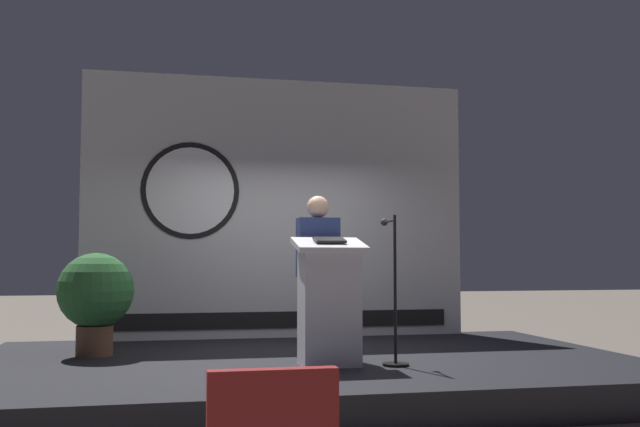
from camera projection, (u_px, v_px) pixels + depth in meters
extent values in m
plane|color=#6B6056|center=(307.00, 388.00, 6.97)|extent=(40.00, 40.00, 0.00)
cube|color=black|center=(307.00, 373.00, 6.98)|extent=(6.40, 4.00, 0.30)
cube|color=silver|center=(279.00, 207.00, 8.90)|extent=(4.78, 0.10, 3.23)
cylinder|color=black|center=(190.00, 191.00, 8.63)|extent=(1.18, 0.02, 1.18)
cylinder|color=white|center=(190.00, 191.00, 8.62)|extent=(1.06, 0.02, 1.06)
cube|color=black|center=(280.00, 320.00, 8.75)|extent=(4.30, 0.02, 0.20)
cube|color=silver|center=(329.00, 306.00, 6.47)|extent=(0.52, 0.40, 1.06)
cube|color=silver|center=(329.00, 245.00, 6.51)|extent=(0.64, 0.50, 0.15)
cube|color=black|center=(330.00, 240.00, 6.49)|extent=(0.28, 0.20, 0.07)
cylinder|color=black|center=(318.00, 317.00, 6.93)|extent=(0.26, 0.26, 0.79)
cube|color=navy|center=(318.00, 247.00, 6.97)|extent=(0.40, 0.24, 0.58)
sphere|color=tan|center=(318.00, 207.00, 7.00)|extent=(0.22, 0.22, 0.22)
cylinder|color=black|center=(396.00, 365.00, 6.41)|extent=(0.24, 0.24, 0.02)
cylinder|color=black|center=(395.00, 290.00, 6.46)|extent=(0.03, 0.03, 1.37)
cylinder|color=black|center=(389.00, 221.00, 6.66)|extent=(0.02, 0.32, 0.02)
sphere|color=#262626|center=(384.00, 222.00, 6.81)|extent=(0.07, 0.07, 0.07)
cylinder|color=brown|center=(95.00, 341.00, 7.09)|extent=(0.36, 0.36, 0.30)
sphere|color=#2D6B33|center=(96.00, 290.00, 7.12)|extent=(0.76, 0.76, 0.76)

